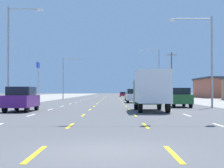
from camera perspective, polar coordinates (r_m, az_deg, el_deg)
name	(u,v)px	position (r m, az deg, el deg)	size (l,w,h in m)	color
ground_plane	(109,99)	(75.62, -0.42, -2.44)	(572.00, 572.00, 0.00)	#4C4C4F
lane_markings	(110,97)	(114.11, -0.37, -2.03)	(10.64, 227.60, 0.01)	white
signal_span_wire	(111,24)	(20.60, -0.18, 9.59)	(27.22, 0.53, 9.49)	brown
suv_far_left_nearest	(20,99)	(29.59, -14.47, -2.28)	(1.98, 4.90, 1.98)	#4C196B
box_truck_inner_right_near	(149,89)	(29.13, 5.93, -0.74)	(2.40, 7.20, 3.23)	#235B2D
suv_far_right_mid	(177,97)	(37.57, 10.33, -2.07)	(1.98, 4.90, 1.98)	#235B2D
suv_inner_right_midfar	(132,96)	(51.43, 3.16, -1.86)	(1.98, 4.90, 1.98)	silver
sedan_inner_right_far	(128,96)	(66.49, 2.57, -1.95)	(1.80, 4.50, 1.46)	#B28C33
hatchback_inner_right_farther	(121,94)	(111.12, 1.41, -1.65)	(1.72, 3.90, 1.54)	maroon
storefront_right_row_2	(214,88)	(97.64, 15.96, -0.56)	(8.74, 18.31, 5.27)	#A35642
pole_sign_left_row_2	(36,71)	(82.80, -11.96, 2.07)	(0.24, 2.43, 8.26)	gray
streetlight_left_row_0	(9,50)	(37.18, -16.00, 5.25)	(3.50, 0.26, 10.11)	gray
streetlight_right_row_0	(205,54)	(36.98, 14.62, 4.63)	(4.37, 0.26, 9.12)	gray
streetlight_left_row_1	(64,75)	(76.29, -7.60, 1.50)	(5.08, 0.26, 8.73)	gray
streetlight_right_row_1	(156,71)	(76.32, 6.94, 2.14)	(4.05, 0.26, 10.58)	gray
utility_pole_right_row_1	(170,75)	(78.71, 9.19, 1.48)	(2.20, 0.26, 10.19)	brown
utility_pole_right_row_2	(158,83)	(108.83, 7.28, 0.16)	(2.20, 0.26, 8.07)	brown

